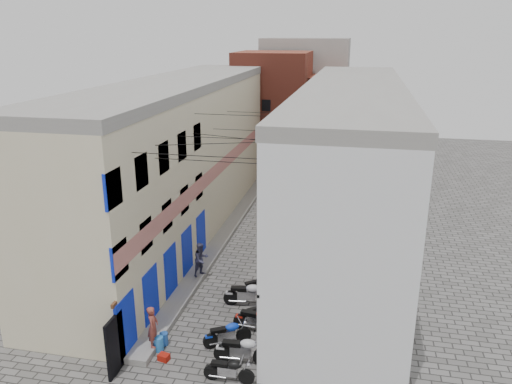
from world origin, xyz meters
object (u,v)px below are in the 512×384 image
Objects in this scene: motorcycle_c at (227,332)px; person_b at (201,259)px; motorcycle_f at (248,293)px; water_jug_near at (159,344)px; water_jug_far at (164,339)px; motorcycle_d at (258,319)px; motorcycle_b at (242,349)px; motorcycle_g at (257,284)px; motorcycle_a at (229,369)px; red_crate at (164,357)px; motorcycle_e at (260,311)px; person_a at (153,326)px.

person_b is (-2.62, 4.91, 0.53)m from motorcycle_c.
water_jug_near is (-2.59, -3.90, -0.34)m from motorcycle_f.
water_jug_far is (0.05, 0.39, -0.03)m from water_jug_near.
motorcycle_f is at bearing 54.14° from water_jug_far.
person_b is (-3.60, 3.79, 0.48)m from motorcycle_d.
motorcycle_d is at bearing 25.46° from water_jug_far.
motorcycle_f is (0.12, 3.02, 0.07)m from motorcycle_c.
water_jug_near reaches higher than water_jug_far.
person_b reaches higher than motorcycle_b.
motorcycle_g is at bearing 59.36° from water_jug_far.
person_b reaches higher than water_jug_near.
red_crate is at bearing -103.75° from motorcycle_a.
motorcycle_f is at bearing 147.97° from motorcycle_c.
person_b reaches higher than motorcycle_e.
motorcycle_c is at bearing -163.62° from motorcycle_a.
water_jug_near is (-3.08, 1.17, -0.24)m from motorcycle_a.
person_b reaches higher than motorcycle_c.
motorcycle_c is 1.12× the size of motorcycle_g.
motorcycle_f is 5.49× the size of red_crate.
red_crate is at bearing -84.42° from motorcycle_b.
person_b is (-3.45, 5.87, 0.47)m from motorcycle_b.
motorcycle_e is 4.27× the size of red_crate.
water_jug_far is at bearing 82.03° from water_jug_near.
motorcycle_e is 4.09m from water_jug_far.
motorcycle_g is at bearing 163.16° from motorcycle_f.
motorcycle_c is 4.12m from motorcycle_g.
water_jug_far is (0.20, -5.40, -0.84)m from person_b.
motorcycle_b is 3.75× the size of water_jug_near.
motorcycle_c reaches higher than water_jug_far.
water_jug_near is 0.69m from red_crate.
person_a reaches higher than motorcycle_g.
red_crate is (-2.89, -0.44, -0.49)m from motorcycle_b.
motorcycle_d reaches higher than motorcycle_g.
person_a is (-3.53, -2.83, 0.58)m from motorcycle_e.
motorcycle_e is at bearing 175.18° from motorcycle_b.
motorcycle_d is 0.96× the size of motorcycle_f.
water_jug_far is (-2.72, -4.60, -0.24)m from motorcycle_g.
motorcycle_b is 3.30m from water_jug_far.
motorcycle_d reaches higher than red_crate.
motorcycle_b is at bearing 2.84° from motorcycle_f.
motorcycle_b reaches higher than motorcycle_d.
motorcycle_b reaches higher than motorcycle_c.
red_crate is at bearing -44.18° from motorcycle_d.
motorcycle_c reaches higher than water_jug_near.
motorcycle_a is 1.06× the size of motorcycle_g.
motorcycle_d reaches higher than motorcycle_a.
motorcycle_b is 1.27× the size of person_b.
person_a reaches higher than motorcycle_e.
motorcycle_b is 1.02× the size of motorcycle_d.
motorcycle_a is 1.09× the size of person_b.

